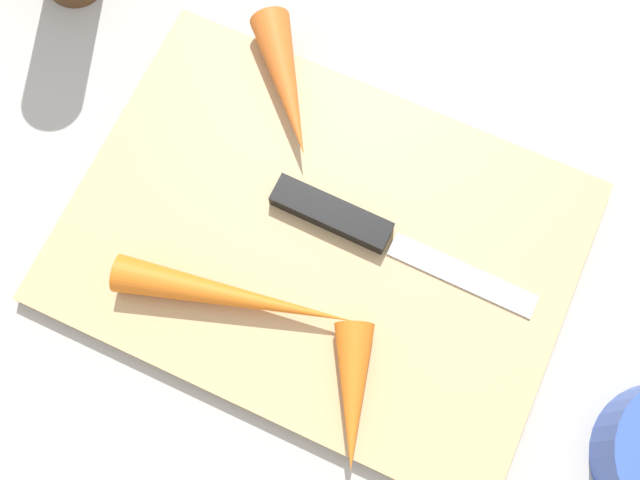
# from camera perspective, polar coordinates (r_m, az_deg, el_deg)

# --- Properties ---
(ground_plane) EXTENTS (1.40, 1.40, 0.00)m
(ground_plane) POSITION_cam_1_polar(r_m,az_deg,el_deg) (0.57, -0.00, -0.36)
(ground_plane) COLOR #ADA8A0
(cutting_board) EXTENTS (0.36, 0.26, 0.01)m
(cutting_board) POSITION_cam_1_polar(r_m,az_deg,el_deg) (0.56, -0.00, -0.18)
(cutting_board) COLOR tan
(cutting_board) RESTS_ON ground_plane
(knife) EXTENTS (0.20, 0.02, 0.01)m
(knife) POSITION_cam_1_polar(r_m,az_deg,el_deg) (0.55, 2.40, 1.25)
(knife) COLOR #B7B7BC
(knife) RESTS_ON cutting_board
(carrot_longest) EXTENTS (0.17, 0.06, 0.03)m
(carrot_longest) POSITION_cam_1_polar(r_m,az_deg,el_deg) (0.53, -6.40, -4.20)
(carrot_longest) COLOR orange
(carrot_longest) RESTS_ON cutting_board
(carrot_shortest) EXTENTS (0.06, 0.10, 0.03)m
(carrot_shortest) POSITION_cam_1_polar(r_m,az_deg,el_deg) (0.52, 2.44, -11.47)
(carrot_shortest) COLOR orange
(carrot_shortest) RESTS_ON cutting_board
(carrot_medium) EXTENTS (0.10, 0.11, 0.03)m
(carrot_medium) POSITION_cam_1_polar(r_m,az_deg,el_deg) (0.59, -2.52, 11.42)
(carrot_medium) COLOR orange
(carrot_medium) RESTS_ON cutting_board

